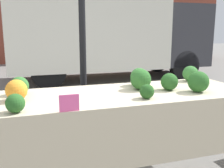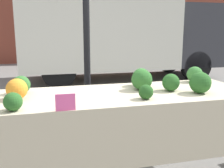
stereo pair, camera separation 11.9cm
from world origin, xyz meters
TOP-DOWN VIEW (x-y plane):
  - tent_pole at (-0.08, 0.79)m, footprint 0.07×0.07m
  - parked_truck at (1.28, 4.76)m, footprint 5.12×1.97m
  - market_table at (0.00, -0.06)m, footprint 2.37×0.77m
  - orange_cauliflower at (-0.73, 0.00)m, footprint 0.16×0.16m
  - broccoli_head_0 at (0.51, -0.03)m, footprint 0.15×0.15m
  - broccoli_head_1 at (0.34, 0.23)m, footprint 0.17×0.17m
  - broccoli_head_2 at (-0.73, -0.30)m, footprint 0.12×0.12m
  - broccoli_head_3 at (0.70, -0.16)m, footprint 0.18×0.18m
  - broccoli_head_4 at (-0.72, 0.18)m, footprint 0.15×0.15m
  - broccoli_head_5 at (0.92, 0.27)m, footprint 0.16×0.16m
  - broccoli_head_6 at (0.20, -0.23)m, footprint 0.11×0.11m
  - broccoli_head_7 at (0.28, 0.07)m, footprint 0.18×0.18m
  - price_sign at (-0.40, -0.37)m, footprint 0.13×0.01m

SIDE VIEW (x-z plane):
  - market_table at x=0.00m, z-range 0.30..1.10m
  - price_sign at x=-0.40m, z-range 0.79..0.90m
  - broccoli_head_6 at x=0.20m, z-range 0.79..0.91m
  - broccoli_head_2 at x=-0.73m, z-range 0.79..0.92m
  - broccoli_head_4 at x=-0.72m, z-range 0.79..0.94m
  - broccoli_head_0 at x=0.51m, z-range 0.79..0.94m
  - broccoli_head_5 at x=0.92m, z-range 0.79..0.95m
  - orange_cauliflower at x=-0.73m, z-range 0.79..0.95m
  - broccoli_head_1 at x=0.34m, z-range 0.79..0.96m
  - broccoli_head_3 at x=0.70m, z-range 0.79..0.97m
  - broccoli_head_7 at x=0.28m, z-range 0.79..0.98m
  - tent_pole at x=-0.08m, z-range 0.00..2.22m
  - parked_truck at x=1.28m, z-range 0.09..2.68m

